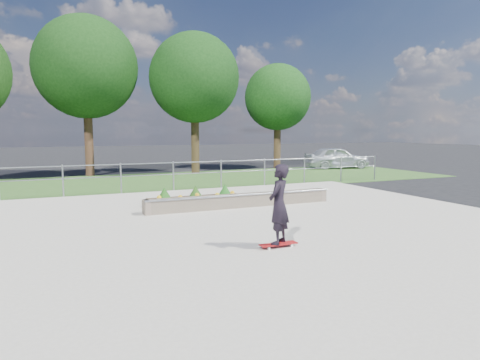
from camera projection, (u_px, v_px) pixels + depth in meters
name	position (u px, v px, depth m)	size (l,w,h in m)	color
ground	(258.00, 234.00, 9.96)	(120.00, 120.00, 0.00)	black
grass_verge	(154.00, 182.00, 19.95)	(30.00, 8.00, 0.02)	#2D5220
concrete_slab	(258.00, 233.00, 9.96)	(15.00, 15.00, 0.06)	#A9A496
fence	(173.00, 172.00, 16.69)	(20.06, 0.06, 1.20)	gray
tree_mid_left	(86.00, 68.00, 21.94)	(5.25, 5.25, 8.25)	#382016
tree_mid_right	(194.00, 78.00, 23.28)	(4.90, 4.90, 7.70)	#312313
tree_far_right	(278.00, 97.00, 27.14)	(4.20, 4.20, 6.60)	#362515
grind_ledge	(241.00, 200.00, 13.12)	(6.00, 0.44, 0.43)	brown
planter_bed	(198.00, 200.00, 13.33)	(3.00, 1.20, 0.61)	black
skateboarder	(279.00, 205.00, 8.50)	(0.80, 0.67, 1.68)	silver
parked_car	(337.00, 158.00, 27.00)	(1.63, 4.06, 1.38)	silver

